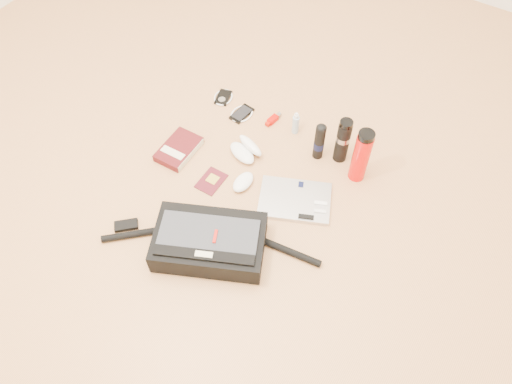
{
  "coord_description": "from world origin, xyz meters",
  "views": [
    {
      "loc": [
        0.71,
        -1.02,
        1.81
      ],
      "look_at": [
        0.05,
        0.03,
        0.06
      ],
      "focal_mm": 35.0,
      "sensor_mm": 36.0,
      "label": 1
    }
  ],
  "objects_px": {
    "laptop": "(295,200)",
    "thermos_red": "(361,156)",
    "book": "(179,149)",
    "messenger_bag": "(209,242)",
    "thermos_black": "(343,140)"
  },
  "relations": [
    {
      "from": "laptop",
      "to": "book",
      "type": "xyz_separation_m",
      "value": [
        -0.6,
        -0.04,
        0.01
      ]
    },
    {
      "from": "book",
      "to": "thermos_black",
      "type": "distance_m",
      "value": 0.76
    },
    {
      "from": "laptop",
      "to": "messenger_bag",
      "type": "bearing_deg",
      "value": -138.55
    },
    {
      "from": "messenger_bag",
      "to": "book",
      "type": "distance_m",
      "value": 0.55
    },
    {
      "from": "messenger_bag",
      "to": "thermos_black",
      "type": "xyz_separation_m",
      "value": [
        0.23,
        0.72,
        0.06
      ]
    },
    {
      "from": "laptop",
      "to": "thermos_red",
      "type": "bearing_deg",
      "value": 35.12
    },
    {
      "from": "messenger_bag",
      "to": "book",
      "type": "height_order",
      "value": "messenger_bag"
    },
    {
      "from": "laptop",
      "to": "thermos_black",
      "type": "bearing_deg",
      "value": 57.15
    },
    {
      "from": "messenger_bag",
      "to": "thermos_black",
      "type": "bearing_deg",
      "value": 47.15
    },
    {
      "from": "laptop",
      "to": "thermos_black",
      "type": "distance_m",
      "value": 0.35
    },
    {
      "from": "thermos_black",
      "to": "thermos_red",
      "type": "relative_size",
      "value": 0.85
    },
    {
      "from": "laptop",
      "to": "thermos_black",
      "type": "height_order",
      "value": "thermos_black"
    },
    {
      "from": "messenger_bag",
      "to": "laptop",
      "type": "height_order",
      "value": "messenger_bag"
    },
    {
      "from": "laptop",
      "to": "book",
      "type": "bearing_deg",
      "value": 160.46
    },
    {
      "from": "thermos_red",
      "to": "messenger_bag",
      "type": "bearing_deg",
      "value": -117.45
    }
  ]
}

